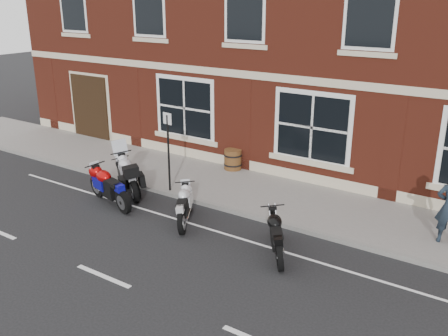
{
  "coord_description": "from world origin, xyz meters",
  "views": [
    {
      "loc": [
        7.54,
        -9.52,
        5.91
      ],
      "look_at": [
        0.14,
        1.6,
        1.22
      ],
      "focal_mm": 40.0,
      "sensor_mm": 36.0,
      "label": 1
    }
  ],
  "objects_px": {
    "moto_touring_silver": "(129,173)",
    "parking_sign": "(168,146)",
    "moto_sport_black": "(129,176)",
    "barrel_planter": "(233,159)",
    "moto_sport_silver": "(186,204)",
    "moto_sport_red": "(110,185)",
    "moto_naked_black": "(278,233)"
  },
  "relations": [
    {
      "from": "barrel_planter",
      "to": "parking_sign",
      "type": "relative_size",
      "value": 0.29
    },
    {
      "from": "moto_sport_black",
      "to": "barrel_planter",
      "type": "height_order",
      "value": "moto_sport_black"
    },
    {
      "from": "moto_sport_black",
      "to": "moto_sport_red",
      "type": "bearing_deg",
      "value": -137.87
    },
    {
      "from": "moto_sport_silver",
      "to": "moto_naked_black",
      "type": "bearing_deg",
      "value": -33.85
    },
    {
      "from": "moto_naked_black",
      "to": "barrel_planter",
      "type": "distance_m",
      "value": 5.84
    },
    {
      "from": "moto_touring_silver",
      "to": "parking_sign",
      "type": "height_order",
      "value": "parking_sign"
    },
    {
      "from": "moto_touring_silver",
      "to": "moto_naked_black",
      "type": "height_order",
      "value": "moto_touring_silver"
    },
    {
      "from": "moto_sport_red",
      "to": "barrel_planter",
      "type": "bearing_deg",
      "value": -2.45
    },
    {
      "from": "moto_naked_black",
      "to": "parking_sign",
      "type": "relative_size",
      "value": 0.73
    },
    {
      "from": "moto_sport_silver",
      "to": "barrel_planter",
      "type": "bearing_deg",
      "value": 75.02
    },
    {
      "from": "moto_touring_silver",
      "to": "barrel_planter",
      "type": "bearing_deg",
      "value": 8.04
    },
    {
      "from": "moto_sport_silver",
      "to": "barrel_planter",
      "type": "distance_m",
      "value": 4.21
    },
    {
      "from": "moto_sport_black",
      "to": "moto_sport_silver",
      "type": "relative_size",
      "value": 1.01
    },
    {
      "from": "moto_sport_red",
      "to": "moto_sport_silver",
      "type": "bearing_deg",
      "value": -67.23
    },
    {
      "from": "moto_naked_black",
      "to": "barrel_planter",
      "type": "bearing_deg",
      "value": 100.05
    },
    {
      "from": "moto_sport_red",
      "to": "moto_sport_black",
      "type": "xyz_separation_m",
      "value": [
        -0.24,
        1.06,
        -0.07
      ]
    },
    {
      "from": "moto_naked_black",
      "to": "moto_sport_red",
      "type": "bearing_deg",
      "value": 147.67
    },
    {
      "from": "moto_touring_silver",
      "to": "moto_sport_red",
      "type": "bearing_deg",
      "value": -133.1
    },
    {
      "from": "moto_sport_silver",
      "to": "moto_naked_black",
      "type": "height_order",
      "value": "moto_naked_black"
    },
    {
      "from": "moto_sport_black",
      "to": "parking_sign",
      "type": "xyz_separation_m",
      "value": [
        1.19,
        0.53,
        1.02
      ]
    },
    {
      "from": "moto_touring_silver",
      "to": "parking_sign",
      "type": "distance_m",
      "value": 1.58
    },
    {
      "from": "moto_naked_black",
      "to": "barrel_planter",
      "type": "xyz_separation_m",
      "value": [
        -4.0,
        4.25,
        -0.06
      ]
    },
    {
      "from": "moto_naked_black",
      "to": "parking_sign",
      "type": "bearing_deg",
      "value": 128.58
    },
    {
      "from": "moto_touring_silver",
      "to": "moto_sport_red",
      "type": "height_order",
      "value": "moto_touring_silver"
    },
    {
      "from": "moto_sport_red",
      "to": "barrel_planter",
      "type": "xyz_separation_m",
      "value": [
        1.51,
        4.34,
        -0.12
      ]
    },
    {
      "from": "moto_touring_silver",
      "to": "moto_naked_black",
      "type": "distance_m",
      "value": 5.8
    },
    {
      "from": "moto_sport_black",
      "to": "moto_sport_silver",
      "type": "bearing_deg",
      "value": -75.93
    },
    {
      "from": "moto_sport_silver",
      "to": "parking_sign",
      "type": "distance_m",
      "value": 2.36
    },
    {
      "from": "moto_sport_silver",
      "to": "moto_sport_red",
      "type": "bearing_deg",
      "value": 155.79
    },
    {
      "from": "moto_naked_black",
      "to": "barrel_planter",
      "type": "relative_size",
      "value": 2.55
    },
    {
      "from": "moto_sport_red",
      "to": "moto_sport_black",
      "type": "distance_m",
      "value": 1.09
    },
    {
      "from": "moto_sport_black",
      "to": "moto_touring_silver",
      "type": "bearing_deg",
      "value": -92.32
    }
  ]
}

